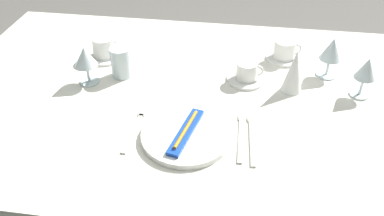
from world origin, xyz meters
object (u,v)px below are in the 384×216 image
(spoon_soup, at_px, (241,131))
(wine_glass_right, at_px, (85,58))
(toothbrush_package, at_px, (186,131))
(drink_tumbler, at_px, (121,64))
(wine_glass_left, at_px, (366,70))
(coffee_cup_right, at_px, (247,71))
(dinner_plate, at_px, (186,136))
(fork_outer, at_px, (135,127))
(spoon_dessert, at_px, (252,133))
(wine_glass_centre, at_px, (332,51))
(napkin_folded, at_px, (294,71))
(coffee_cup_left, at_px, (285,49))
(coffee_cup_far, at_px, (104,47))

(spoon_soup, relative_size, wine_glass_right, 1.60)
(toothbrush_package, height_order, spoon_soup, toothbrush_package)
(toothbrush_package, xyz_separation_m, drink_tumbler, (-0.28, 0.30, 0.02))
(drink_tumbler, bearing_deg, wine_glass_left, -0.43)
(coffee_cup_right, bearing_deg, dinner_plate, -116.03)
(fork_outer, xyz_separation_m, spoon_dessert, (0.35, 0.02, 0.00))
(wine_glass_centre, xyz_separation_m, napkin_folded, (-0.13, -0.11, -0.02))
(coffee_cup_left, bearing_deg, coffee_cup_far, -172.77)
(coffee_cup_left, distance_m, napkin_folded, 0.21)
(coffee_cup_right, xyz_separation_m, napkin_folded, (0.15, -0.04, 0.03))
(spoon_dessert, bearing_deg, wine_glass_right, 161.00)
(spoon_soup, relative_size, drink_tumbler, 2.02)
(coffee_cup_right, bearing_deg, wine_glass_right, -170.62)
(dinner_plate, height_order, fork_outer, dinner_plate)
(toothbrush_package, height_order, spoon_dessert, toothbrush_package)
(wine_glass_left, xyz_separation_m, wine_glass_right, (-0.92, -0.05, -0.00))
(wine_glass_right, bearing_deg, fork_outer, -44.51)
(spoon_soup, bearing_deg, coffee_cup_far, 145.84)
(dinner_plate, bearing_deg, drink_tumbler, 132.59)
(wine_glass_centre, bearing_deg, spoon_dessert, -125.16)
(spoon_soup, bearing_deg, fork_outer, -174.73)
(wine_glass_right, distance_m, napkin_folded, 0.70)
(dinner_plate, bearing_deg, spoon_soup, 18.40)
(fork_outer, distance_m, coffee_cup_far, 0.45)
(toothbrush_package, bearing_deg, coffee_cup_right, 63.97)
(spoon_dessert, bearing_deg, toothbrush_package, -166.28)
(toothbrush_package, relative_size, coffee_cup_far, 1.92)
(spoon_soup, bearing_deg, coffee_cup_right, 89.08)
(wine_glass_left, relative_size, drink_tumbler, 1.30)
(dinner_plate, height_order, wine_glass_left, wine_glass_left)
(dinner_plate, bearing_deg, napkin_folded, 43.10)
(drink_tumbler, bearing_deg, coffee_cup_left, 19.00)
(dinner_plate, bearing_deg, coffee_cup_far, 132.26)
(dinner_plate, xyz_separation_m, coffee_cup_left, (0.30, 0.50, 0.04))
(wine_glass_centre, distance_m, wine_glass_right, 0.84)
(drink_tumbler, bearing_deg, dinner_plate, -47.41)
(dinner_plate, relative_size, coffee_cup_right, 2.78)
(spoon_soup, height_order, spoon_dessert, same)
(wine_glass_centre, bearing_deg, coffee_cup_right, -164.85)
(coffee_cup_far, bearing_deg, coffee_cup_left, 7.23)
(wine_glass_left, bearing_deg, drink_tumbler, 179.57)
(dinner_plate, height_order, coffee_cup_left, coffee_cup_left)
(coffee_cup_far, relative_size, drink_tumbler, 1.02)
(fork_outer, xyz_separation_m, wine_glass_left, (0.70, 0.27, 0.09))
(wine_glass_left, bearing_deg, napkin_folded, -179.36)
(coffee_cup_far, bearing_deg, spoon_soup, -34.16)
(wine_glass_right, bearing_deg, spoon_dessert, -19.00)
(fork_outer, bearing_deg, spoon_soup, 5.27)
(spoon_soup, bearing_deg, spoon_dessert, -11.28)
(napkin_folded, bearing_deg, coffee_cup_far, 170.07)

